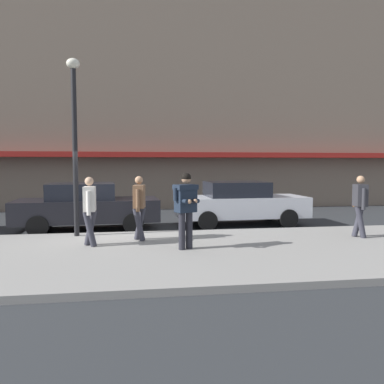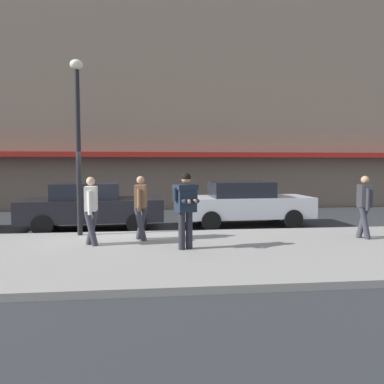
{
  "view_description": "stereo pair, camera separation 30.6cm",
  "coord_description": "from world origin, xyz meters",
  "px_view_note": "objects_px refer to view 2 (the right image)",
  "views": [
    {
      "loc": [
        0.68,
        -11.39,
        2.13
      ],
      "look_at": [
        1.95,
        -2.69,
        1.49
      ],
      "focal_mm": 35.0,
      "sensor_mm": 36.0,
      "label": 1
    },
    {
      "loc": [
        0.98,
        -11.43,
        2.13
      ],
      "look_at": [
        1.95,
        -2.69,
        1.49
      ],
      "focal_mm": 35.0,
      "sensor_mm": 36.0,
      "label": 2
    }
  ],
  "objects_px": {
    "man_texting_on_phone": "(186,202)",
    "pedestrian_with_bag": "(364,203)",
    "pedestrian_dark_coat": "(141,204)",
    "street_lamp_post": "(78,128)",
    "parked_sedan_far": "(244,203)",
    "pedestrian_in_light_coat": "(91,206)",
    "parked_sedan_mid": "(91,206)"
  },
  "relations": [
    {
      "from": "man_texting_on_phone",
      "to": "pedestrian_with_bag",
      "type": "height_order",
      "value": "man_texting_on_phone"
    },
    {
      "from": "pedestrian_dark_coat",
      "to": "street_lamp_post",
      "type": "relative_size",
      "value": 0.35
    },
    {
      "from": "parked_sedan_far",
      "to": "man_texting_on_phone",
      "type": "relative_size",
      "value": 2.52
    },
    {
      "from": "parked_sedan_far",
      "to": "man_texting_on_phone",
      "type": "distance_m",
      "value": 4.78
    },
    {
      "from": "pedestrian_in_light_coat",
      "to": "street_lamp_post",
      "type": "height_order",
      "value": "street_lamp_post"
    },
    {
      "from": "parked_sedan_far",
      "to": "pedestrian_dark_coat",
      "type": "xyz_separation_m",
      "value": [
        -3.53,
        -2.85,
        0.32
      ]
    },
    {
      "from": "man_texting_on_phone",
      "to": "street_lamp_post",
      "type": "height_order",
      "value": "street_lamp_post"
    },
    {
      "from": "parked_sedan_far",
      "to": "man_texting_on_phone",
      "type": "bearing_deg",
      "value": -120.94
    },
    {
      "from": "parked_sedan_mid",
      "to": "pedestrian_with_bag",
      "type": "xyz_separation_m",
      "value": [
        7.67,
        -2.99,
        0.32
      ]
    },
    {
      "from": "pedestrian_with_bag",
      "to": "street_lamp_post",
      "type": "relative_size",
      "value": 0.35
    },
    {
      "from": "man_texting_on_phone",
      "to": "pedestrian_in_light_coat",
      "type": "height_order",
      "value": "man_texting_on_phone"
    },
    {
      "from": "pedestrian_in_light_coat",
      "to": "parked_sedan_mid",
      "type": "bearing_deg",
      "value": 98.81
    },
    {
      "from": "pedestrian_with_bag",
      "to": "parked_sedan_far",
      "type": "bearing_deg",
      "value": 126.71
    },
    {
      "from": "parked_sedan_far",
      "to": "street_lamp_post",
      "type": "height_order",
      "value": "street_lamp_post"
    },
    {
      "from": "pedestrian_with_bag",
      "to": "pedestrian_dark_coat",
      "type": "xyz_separation_m",
      "value": [
        -5.99,
        0.45,
        0.0
      ]
    },
    {
      "from": "parked_sedan_mid",
      "to": "pedestrian_in_light_coat",
      "type": "bearing_deg",
      "value": -81.19
    },
    {
      "from": "parked_sedan_far",
      "to": "pedestrian_with_bag",
      "type": "xyz_separation_m",
      "value": [
        2.46,
        -3.3,
        0.32
      ]
    },
    {
      "from": "pedestrian_in_light_coat",
      "to": "pedestrian_with_bag",
      "type": "xyz_separation_m",
      "value": [
        7.19,
        0.08,
        -0.0
      ]
    },
    {
      "from": "parked_sedan_mid",
      "to": "pedestrian_dark_coat",
      "type": "relative_size",
      "value": 2.71
    },
    {
      "from": "parked_sedan_far",
      "to": "street_lamp_post",
      "type": "bearing_deg",
      "value": -159.3
    },
    {
      "from": "pedestrian_in_light_coat",
      "to": "pedestrian_with_bag",
      "type": "height_order",
      "value": "same"
    },
    {
      "from": "man_texting_on_phone",
      "to": "parked_sedan_mid",
      "type": "bearing_deg",
      "value": 126.21
    },
    {
      "from": "man_texting_on_phone",
      "to": "pedestrian_dark_coat",
      "type": "height_order",
      "value": "man_texting_on_phone"
    },
    {
      "from": "pedestrian_in_light_coat",
      "to": "street_lamp_post",
      "type": "relative_size",
      "value": 0.35
    },
    {
      "from": "parked_sedan_far",
      "to": "street_lamp_post",
      "type": "distance_m",
      "value": 6.1
    },
    {
      "from": "pedestrian_in_light_coat",
      "to": "pedestrian_dark_coat",
      "type": "xyz_separation_m",
      "value": [
        1.2,
        0.53,
        0.0
      ]
    },
    {
      "from": "parked_sedan_mid",
      "to": "street_lamp_post",
      "type": "bearing_deg",
      "value": -92.17
    },
    {
      "from": "pedestrian_in_light_coat",
      "to": "pedestrian_with_bag",
      "type": "bearing_deg",
      "value": 0.6
    },
    {
      "from": "pedestrian_dark_coat",
      "to": "street_lamp_post",
      "type": "height_order",
      "value": "street_lamp_post"
    },
    {
      "from": "man_texting_on_phone",
      "to": "pedestrian_in_light_coat",
      "type": "distance_m",
      "value": 2.39
    },
    {
      "from": "pedestrian_with_bag",
      "to": "street_lamp_post",
      "type": "distance_m",
      "value": 8.1
    },
    {
      "from": "parked_sedan_mid",
      "to": "pedestrian_in_light_coat",
      "type": "height_order",
      "value": "pedestrian_in_light_coat"
    }
  ]
}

